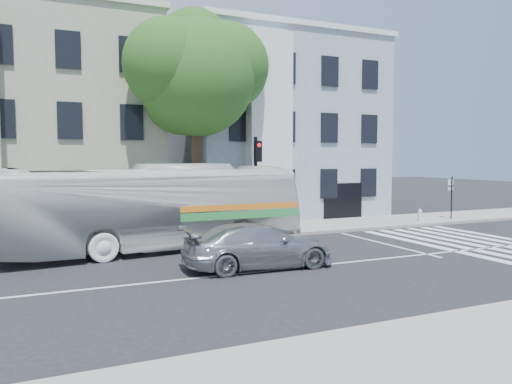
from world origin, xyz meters
TOP-DOWN VIEW (x-y plane):
  - ground at (0.00, 0.00)m, footprint 120.00×120.00m
  - sidewalk_far at (0.00, 8.00)m, footprint 80.00×4.00m
  - sidewalk_near at (0.00, -8.00)m, footprint 80.00×4.00m
  - building_left at (-7.00, 15.00)m, footprint 12.00×10.00m
  - building_right at (7.00, 15.00)m, footprint 12.00×10.00m
  - street_tree at (0.06, 8.74)m, footprint 7.30×5.90m
  - bus at (-2.82, 5.20)m, footprint 4.49×12.68m
  - sedan at (-0.37, 0.55)m, footprint 2.29×5.22m
  - hedge at (-3.04, 6.80)m, footprint 8.45×2.87m
  - traffic_signal at (2.00, 5.94)m, footprint 0.49×0.55m
  - fire_hydrant at (12.50, 6.95)m, footprint 0.39×0.23m
  - far_sign_pole at (15.00, 7.16)m, footprint 0.45×0.19m

SIDE VIEW (x-z plane):
  - ground at x=0.00m, z-range 0.00..0.00m
  - sidewalk_far at x=0.00m, z-range 0.00..0.15m
  - sidewalk_near at x=0.00m, z-range 0.00..0.15m
  - hedge at x=-3.04m, z-range 0.15..0.85m
  - fire_hydrant at x=12.50m, z-range 0.16..0.85m
  - sedan at x=-0.37m, z-range 0.00..1.49m
  - far_sign_pole at x=15.00m, z-range 0.48..2.96m
  - bus at x=-2.82m, z-range 0.00..3.46m
  - traffic_signal at x=2.00m, z-range 0.68..5.32m
  - building_left at x=-7.00m, z-range 0.00..11.00m
  - building_right at x=7.00m, z-range 0.00..11.00m
  - street_tree at x=0.06m, z-range 2.28..13.38m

